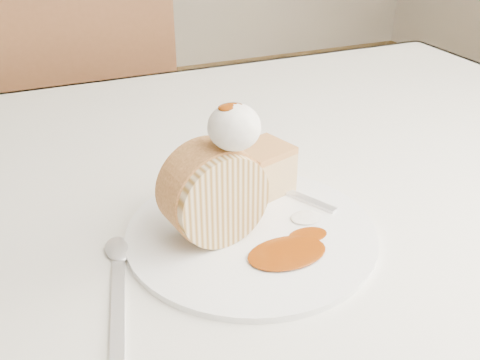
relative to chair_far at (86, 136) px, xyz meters
name	(u,v)px	position (x,y,z in m)	size (l,w,h in m)	color
table	(235,214)	(0.14, -0.71, 0.14)	(1.40, 0.90, 0.75)	silver
chair_far	(86,136)	(0.00, 0.00, 0.00)	(0.50, 0.50, 0.91)	brown
plate	(251,232)	(0.08, -0.88, 0.23)	(0.29, 0.29, 0.01)	white
roulade_slice	(214,193)	(0.04, -0.87, 0.29)	(0.11, 0.11, 0.06)	beige
cake_chunk	(263,172)	(0.14, -0.80, 0.26)	(0.06, 0.06, 0.05)	tan
whipped_cream	(234,127)	(0.06, -0.88, 0.37)	(0.06, 0.06, 0.05)	white
caramel_drizzle	(231,101)	(0.06, -0.88, 0.40)	(0.03, 0.02, 0.01)	#712B04
caramel_pool	(287,253)	(0.10, -0.94, 0.24)	(0.09, 0.06, 0.00)	#712B04
fork	(294,194)	(0.17, -0.83, 0.24)	(0.02, 0.17, 0.00)	silver
spoon	(118,306)	(-0.08, -0.94, 0.23)	(0.03, 0.17, 0.00)	silver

